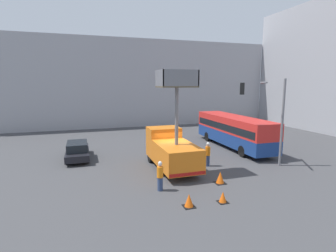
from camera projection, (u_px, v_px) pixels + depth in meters
ground_plane at (172, 165)px, 20.29m from camera, size 120.00×120.00×0.00m
building_backdrop_far at (124, 83)px, 41.80m from camera, size 44.00×10.00×12.59m
utility_truck at (171, 148)px, 19.34m from camera, size 2.51×6.08×7.14m
city_bus at (233, 129)px, 25.81m from camera, size 2.55×10.80×3.07m
traffic_light_pole at (269, 108)px, 19.74m from camera, size 2.93×2.69×6.62m
road_worker_near_truck at (160, 176)px, 15.34m from camera, size 0.38×0.38×1.79m
road_worker_directing at (208, 154)px, 19.95m from camera, size 0.38×0.38×1.86m
traffic_cone_near_truck at (189, 201)px, 13.38m from camera, size 0.60×0.60×0.68m
traffic_cone_mid_road at (223, 197)px, 13.89m from camera, size 0.53×0.53×0.60m
traffic_cone_far_side at (220, 178)px, 16.55m from camera, size 0.66×0.66×0.76m
parked_car_curbside at (77, 150)px, 21.86m from camera, size 1.81×4.71×1.46m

